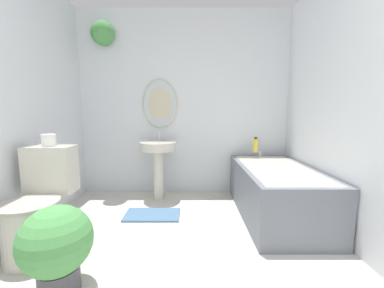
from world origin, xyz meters
The scene contains 9 objects.
wall_back centered at (-0.06, 2.76, 1.25)m, with size 2.85×0.29×2.40m.
wall_right centered at (1.39, 1.37, 1.20)m, with size 0.06×2.86×2.40m.
toilet centered at (-1.10, 1.34, 0.35)m, with size 0.41×0.61×0.81m.
pedestal_sink centered at (-0.32, 2.48, 0.56)m, with size 0.45×0.45×0.83m.
bathtub centered at (0.98, 1.99, 0.27)m, with size 0.72×1.41×0.60m.
shampoo_bottle centered at (0.90, 2.51, 0.69)m, with size 0.07×0.07×0.18m.
potted_plant centered at (-0.71, 0.91, 0.31)m, with size 0.42×0.42×0.54m.
bath_mat centered at (-0.32, 1.98, 0.01)m, with size 0.58×0.32×0.02m.
toilet_paper_roll centered at (-1.10, 1.54, 0.86)m, with size 0.11×0.11×0.10m.
Camera 1 is at (0.10, -0.40, 1.09)m, focal length 22.00 mm.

